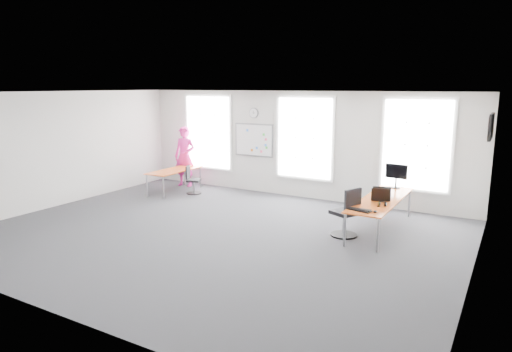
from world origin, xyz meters
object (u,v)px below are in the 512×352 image
Objects in this scene: chair_right at (347,215)px; person at (185,156)px; desk_right at (381,201)px; chair_left at (192,181)px; keyboard at (359,210)px; headphones at (382,204)px; monitor at (396,174)px; desk_left at (174,172)px.

person is (-6.11, 2.27, 0.48)m from chair_right.
desk_right is 6.78m from person.
keyboard is (5.63, -1.89, 0.36)m from chair_left.
chair_left reaches higher than headphones.
desk_right is 4.95× the size of monitor.
keyboard is 0.65m from headphones.
desk_right is 0.62m from headphones.
headphones is (0.30, 0.58, 0.03)m from keyboard.
person is at bearing 166.13° from headphones.
desk_left is at bearing 172.41° from headphones.
keyboard is at bearing -96.03° from desk_right.
monitor is at bearing 5.45° from desk_left.
person reaches higher than keyboard.
chair_left is 5.83m from monitor.
desk_right is at bearing 109.46° from headphones.
monitor is (0.14, 2.41, 0.34)m from keyboard.
keyboard is 0.82× the size of monitor.
chair_left is 6.08m from headphones.
desk_left is 6.48m from keyboard.
person is at bearing 107.63° from desk_left.
desk_right is 6.05× the size of keyboard.
person is at bearing 170.33° from keyboard.
person is (-0.27, 0.84, 0.33)m from desk_left.
desk_left is 0.94m from person.
keyboard is at bearing -16.18° from desk_left.
desk_right is at bearing 172.58° from chair_right.
headphones reaches higher than desk_right.
chair_right is at bearing 147.50° from keyboard.
headphones is (0.67, 0.20, 0.29)m from chair_right.
chair_left is at bearing 173.94° from keyboard.
person is at bearing 25.32° from chair_left.
desk_left is 0.65m from chair_left.
chair_left is 5.95m from keyboard.
desk_left is at bearing 75.02° from chair_left.
chair_right is at bearing -13.73° from desk_left.
monitor is (5.77, 0.52, 0.70)m from chair_left.
keyboard reaches higher than desk_right.
desk_right is at bearing -21.75° from person.
chair_left is (-5.25, 1.51, -0.10)m from chair_right.
monitor reaches higher than desk_left.
chair_left reaches higher than keyboard.
desk_left is 6.63m from headphones.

